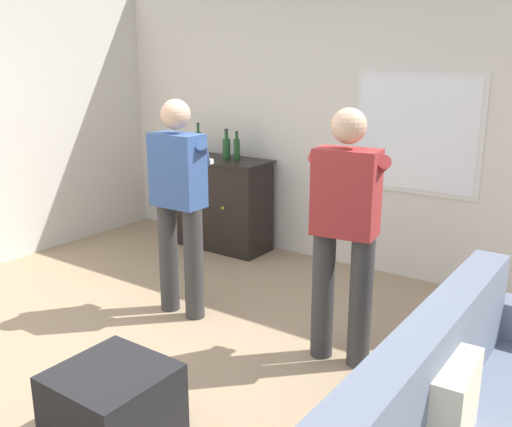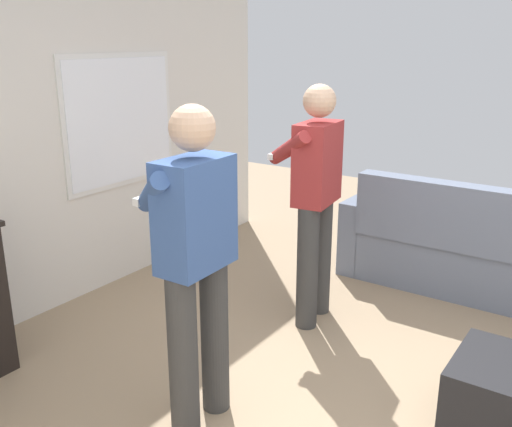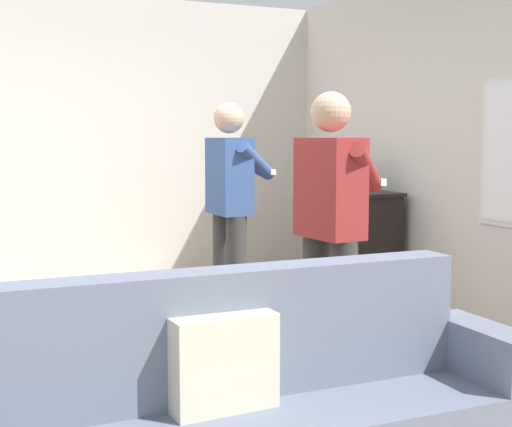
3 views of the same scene
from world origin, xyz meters
The scene contains 9 objects.
ground centered at (0.00, 0.00, 0.00)m, with size 10.40×10.40×0.00m, color #9E8466.
wall_back_with_window centered at (0.03, 2.66, 1.40)m, with size 5.20×0.15×2.80m.
sideboard_cabinet centered at (-1.13, 2.30, 0.48)m, with size 1.06×0.49×0.96m.
bottle_wine_green centered at (-1.07, 2.32, 1.08)m, with size 0.08×0.08×0.31m.
bottle_liquor_amber centered at (-1.44, 2.31, 1.10)m, with size 0.07×0.07×0.35m.
bottle_spirits_clear centered at (-0.96, 2.35, 1.08)m, with size 0.06×0.06×0.29m.
ottoman centered at (0.41, -0.55, 0.21)m, with size 0.56×0.56×0.41m, color black.
person_standing_left centered at (-0.36, 0.84, 0.94)m, with size 0.56×0.48×1.68m.
person_standing_right centered at (0.99, 0.91, 0.94)m, with size 0.55×0.50×1.68m.
Camera 1 is at (2.53, -2.25, 1.97)m, focal length 40.00 mm.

